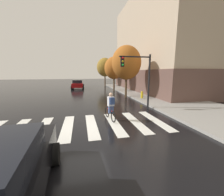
{
  "coord_description": "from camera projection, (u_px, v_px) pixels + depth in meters",
  "views": [
    {
      "loc": [
        -0.09,
        -7.41,
        2.85
      ],
      "look_at": [
        1.75,
        0.8,
        1.33
      ],
      "focal_mm": 22.48,
      "sensor_mm": 36.0,
      "label": 1
    }
  ],
  "objects": [
    {
      "name": "sidewalk",
      "position": [
        215.0,
        114.0,
        9.5
      ],
      "size": [
        6.5,
        50.0,
        0.15
      ],
      "primitive_type": "cube",
      "color": "gray",
      "rests_on": "ground"
    },
    {
      "name": "cyclist",
      "position": [
        111.0,
        107.0,
        8.39
      ],
      "size": [
        0.39,
        1.7,
        1.69
      ],
      "color": "black",
      "rests_on": "ground"
    },
    {
      "name": "ground_plane",
      "position": [
        84.0,
        126.0,
        7.64
      ],
      "size": [
        120.0,
        120.0,
        0.0
      ],
      "primitive_type": "plane",
      "color": "black"
    },
    {
      "name": "street_tree_near",
      "position": [
        126.0,
        63.0,
        15.7
      ],
      "size": [
        3.28,
        3.28,
        5.83
      ],
      "color": "#4C3823",
      "rests_on": "ground"
    },
    {
      "name": "corner_building",
      "position": [
        184.0,
        46.0,
        22.98
      ],
      "size": [
        17.9,
        20.21,
        14.34
      ],
      "color": "brown",
      "rests_on": "ground"
    },
    {
      "name": "traffic_light_near",
      "position": [
        139.0,
        73.0,
        10.53
      ],
      "size": [
        2.47,
        0.28,
        4.2
      ],
      "color": "black",
      "rests_on": "ground"
    },
    {
      "name": "street_tree_mid",
      "position": [
        114.0,
        68.0,
        21.55
      ],
      "size": [
        2.95,
        2.95,
        5.25
      ],
      "color": "#4C3823",
      "rests_on": "ground"
    },
    {
      "name": "fire_hydrant",
      "position": [
        142.0,
        95.0,
        14.94
      ],
      "size": [
        0.33,
        0.22,
        0.78
      ],
      "color": "gold",
      "rests_on": "sidewalk"
    },
    {
      "name": "street_tree_far",
      "position": [
        105.0,
        67.0,
        28.81
      ],
      "size": [
        3.29,
        3.29,
        5.85
      ],
      "color": "#4C3823",
      "rests_on": "ground"
    },
    {
      "name": "sedan_mid",
      "position": [
        78.0,
        84.0,
        25.4
      ],
      "size": [
        2.28,
        4.64,
        1.58
      ],
      "color": "maroon",
      "rests_on": "ground"
    },
    {
      "name": "crosswalk_stripes",
      "position": [
        80.0,
        126.0,
        7.59
      ],
      "size": [
        9.5,
        3.71,
        0.01
      ],
      "color": "silver",
      "rests_on": "ground"
    }
  ]
}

